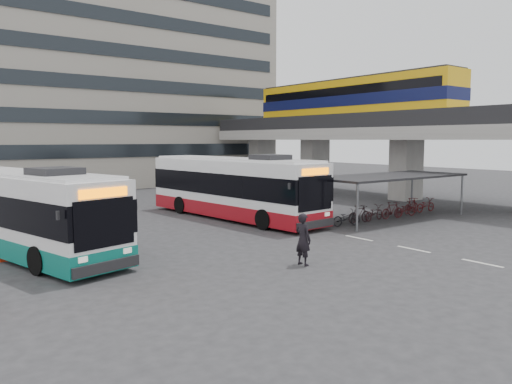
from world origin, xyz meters
TOP-DOWN VIEW (x-y plane):
  - ground at (0.00, 0.00)m, footprint 120.00×120.00m
  - viaduct at (17.00, 13.00)m, footprint 8.00×32.00m
  - bike_shelter at (8.50, 3.00)m, footprint 10.00×4.00m
  - office_block at (6.00, 36.00)m, footprint 30.00×15.00m
  - road_markings at (2.50, -3.00)m, footprint 0.15×7.60m
  - bus_main at (1.28, 8.63)m, footprint 3.78×13.07m
  - bus_teal at (-10.84, 6.42)m, footprint 5.34×12.44m
  - pedestrian at (-3.03, -2.12)m, footprint 0.49×0.73m
  - sign_totem_mid at (-11.57, 5.18)m, footprint 0.60×0.25m

SIDE VIEW (x-z plane):
  - ground at x=0.00m, z-range 0.00..0.00m
  - road_markings at x=2.50m, z-range 0.00..0.01m
  - pedestrian at x=-3.03m, z-range 0.00..1.94m
  - bike_shelter at x=8.50m, z-range 0.09..2.63m
  - sign_totem_mid at x=-11.57m, z-range 0.04..2.81m
  - bus_teal at x=-10.84m, z-range -0.13..3.47m
  - bus_main at x=1.28m, z-range -0.14..3.68m
  - viaduct at x=17.00m, z-range 1.39..11.07m
  - office_block at x=6.00m, z-range 0.00..25.00m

